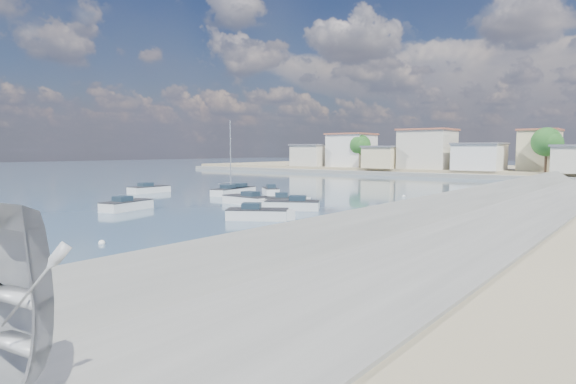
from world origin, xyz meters
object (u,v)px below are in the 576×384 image
Objects in this scene: motorboat_f at (270,191)px; motorboat_g at (236,191)px; motorboat_c at (245,200)px; motorboat_d at (289,205)px; sailboat at (232,191)px; motorboat_b at (288,202)px; motorboat_a at (129,205)px; motorboat_h at (261,215)px; motorboat_e at (151,190)px.

motorboat_g is (-3.59, -2.08, 0.00)m from motorboat_f.
motorboat_c and motorboat_d have the same top height.
motorboat_d is 14.73m from motorboat_f.
sailboat is (-7.87, 6.17, 0.04)m from motorboat_c.
motorboat_f is (-8.82, 7.85, 0.00)m from motorboat_b.
motorboat_a is 1.11× the size of motorboat_h.
motorboat_a is 0.95× the size of motorboat_g.
motorboat_b and motorboat_g have the same top height.
motorboat_h is (12.83, -16.29, 0.00)m from motorboat_f.
motorboat_e is 1.00× the size of motorboat_g.
sailboat is at bearing 140.67° from motorboat_h.
motorboat_h is at bearing -40.87° from motorboat_g.
motorboat_f is (-10.75, 10.07, 0.00)m from motorboat_d.
motorboat_c is (4.99, 9.81, 0.00)m from motorboat_a.
motorboat_e is at bearing -157.71° from sailboat.
motorboat_c is 1.17× the size of motorboat_h.
motorboat_c and motorboat_e have the same top height.
motorboat_c and motorboat_h have the same top height.
motorboat_e is 15.33m from motorboat_f.
motorboat_e and motorboat_f have the same top height.
sailboat reaches higher than motorboat_g.
motorboat_e and motorboat_g have the same top height.
motorboat_h is at bearing -64.57° from motorboat_b.
motorboat_d is at bearing -8.50° from motorboat_c.
motorboat_d and motorboat_g have the same top height.
motorboat_g is at bearing 99.49° from sailboat.
motorboat_g is 0.64× the size of sailboat.
motorboat_a and motorboat_h have the same top height.
motorboat_d is 0.89× the size of motorboat_g.
sailboat reaches higher than motorboat_e.
motorboat_a and motorboat_g have the same top height.
motorboat_c is 1.12× the size of motorboat_d.
sailboat reaches higher than motorboat_f.
motorboat_b is (9.38, 11.08, -0.00)m from motorboat_a.
motorboat_g is at bearing -149.93° from motorboat_f.
motorboat_c and motorboat_f have the same top height.
motorboat_d is at bearing -29.10° from motorboat_g.
motorboat_e is (-22.40, 0.75, 0.00)m from motorboat_b.
motorboat_a is at bearing -42.26° from motorboat_e.
motorboat_b is 1.02× the size of motorboat_f.
motorboat_c is at bearing 171.50° from motorboat_d.
motorboat_e is (-13.01, 11.83, -0.00)m from motorboat_a.
motorboat_b is 0.68× the size of motorboat_c.
motorboat_b is 13.21m from sailboat.
motorboat_h is (16.43, -14.21, -0.00)m from motorboat_g.
motorboat_h is (4.01, -8.44, 0.00)m from motorboat_b.
motorboat_f is 4.15m from motorboat_g.
motorboat_c is at bearing -38.07° from sailboat.
motorboat_g is (-8.02, 7.04, 0.00)m from motorboat_c.
motorboat_b is 0.80× the size of motorboat_h.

